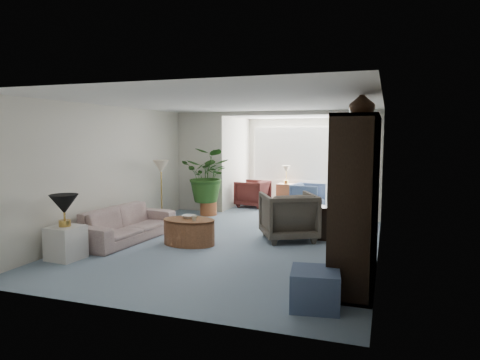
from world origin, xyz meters
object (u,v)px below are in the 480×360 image
at_px(floor_lamp, 161,166).
at_px(wingback_chair, 288,216).
at_px(sunroom_chair_blue, 308,197).
at_px(sunroom_chair_maroon, 253,193).
at_px(side_table_dark, 329,223).
at_px(coffee_cup, 194,218).
at_px(table_lamp, 64,204).
at_px(coffee_bowl, 189,217).
at_px(coffee_table, 189,232).
at_px(entertainment_cabinet, 357,199).
at_px(plant_pot, 208,208).
at_px(cabinet_urn, 362,104).
at_px(sunroom_table, 286,194).
at_px(framed_picture, 378,151).
at_px(end_table, 66,243).
at_px(sofa, 126,224).
at_px(ottoman, 315,289).

distance_m(floor_lamp, wingback_chair, 3.16).
relative_size(sunroom_chair_blue, sunroom_chair_maroon, 0.96).
bearing_deg(side_table_dark, wingback_chair, -156.80).
height_order(coffee_cup, wingback_chair, wingback_chair).
height_order(table_lamp, coffee_bowl, table_lamp).
relative_size(coffee_table, entertainment_cabinet, 0.43).
height_order(side_table_dark, sunroom_chair_blue, sunroom_chair_blue).
xyz_separation_m(wingback_chair, sunroom_chair_blue, (-0.21, 3.26, -0.10)).
relative_size(coffee_table, plant_pot, 2.37).
xyz_separation_m(wingback_chair, plant_pot, (-2.36, 1.76, -0.28)).
distance_m(cabinet_urn, sunroom_table, 6.21).
height_order(coffee_cup, plant_pot, coffee_cup).
bearing_deg(sunroom_table, coffee_cup, -95.47).
bearing_deg(plant_pot, framed_picture, -33.71).
relative_size(end_table, side_table_dark, 0.86).
relative_size(table_lamp, plant_pot, 1.10).
bearing_deg(coffee_table, table_lamp, -134.09).
distance_m(coffee_table, wingback_chair, 1.85).
xyz_separation_m(framed_picture, table_lamp, (-4.58, -1.52, -0.83)).
relative_size(coffee_cup, wingback_chair, 0.10).
xyz_separation_m(framed_picture, coffee_bowl, (-3.21, 0.05, -1.22)).
relative_size(entertainment_cabinet, plant_pot, 5.47).
distance_m(plant_pot, sunroom_chair_blue, 2.63).
relative_size(end_table, sunroom_chair_blue, 0.69).
bearing_deg(end_table, cabinet_urn, 13.12).
height_order(sofa, side_table_dark, same).
height_order(table_lamp, side_table_dark, table_lamp).
relative_size(table_lamp, cabinet_urn, 1.18).
height_order(sofa, floor_lamp, floor_lamp).
xyz_separation_m(coffee_table, sunroom_chair_blue, (1.38, 4.17, 0.12)).
relative_size(wingback_chair, plant_pot, 2.42).
height_order(coffee_cup, sunroom_chair_blue, sunroom_chair_blue).
height_order(floor_lamp, coffee_table, floor_lamp).
distance_m(floor_lamp, ottoman, 5.46).
xyz_separation_m(side_table_dark, sunroom_chair_blue, (-0.91, 2.96, 0.04)).
bearing_deg(sofa, end_table, 176.54).
bearing_deg(sofa, sunroom_table, -15.21).
distance_m(sofa, floor_lamp, 1.90).
xyz_separation_m(coffee_cup, sunroom_chair_maroon, (-0.27, 4.27, -0.14)).
height_order(plant_pot, sunroom_chair_blue, sunroom_chair_blue).
relative_size(coffee_table, coffee_bowl, 4.10).
bearing_deg(side_table_dark, coffee_table, -152.00).
relative_size(coffee_table, sunroom_table, 1.67).
relative_size(plant_pot, sunroom_chair_maroon, 0.51).
xyz_separation_m(sofa, sunroom_chair_blue, (2.60, 4.29, 0.04)).
bearing_deg(ottoman, cabinet_urn, 77.69).
height_order(entertainment_cabinet, sunroom_chair_maroon, entertainment_cabinet).
relative_size(floor_lamp, side_table_dark, 0.59).
height_order(table_lamp, wingback_chair, table_lamp).
distance_m(sofa, wingback_chair, 3.00).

